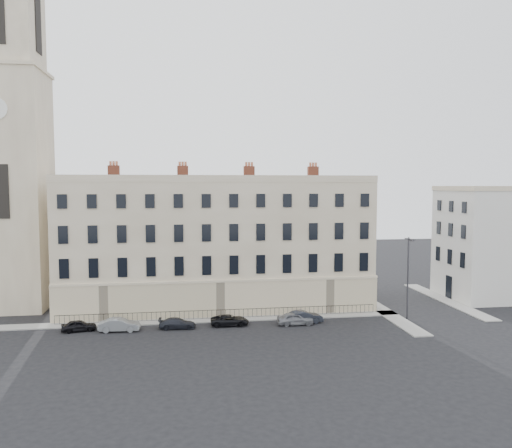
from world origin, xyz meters
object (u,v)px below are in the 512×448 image
object	(u,v)px
car_c	(177,323)
car_d	(230,320)
car_a	(79,326)
car_e	(295,319)
car_b	(119,325)
streetlamp	(408,274)
car_f	(304,317)

from	to	relation	value
car_c	car_d	xyz separation A→B (m)	(5.44, 0.34, 0.01)
car_a	car_c	distance (m)	9.81
car_e	car_b	bearing A→B (deg)	90.01
car_b	car_c	xyz separation A→B (m)	(5.75, 0.13, -0.12)
car_b	streetlamp	world-z (taller)	streetlamp
car_f	streetlamp	distance (m)	12.45
car_c	car_f	size ratio (longest dim) A/B	0.93
car_e	car_d	bearing A→B (deg)	84.70
car_a	car_d	xyz separation A→B (m)	(15.23, -0.10, -0.02)
car_f	streetlamp	bearing A→B (deg)	-99.23
car_a	streetlamp	xyz separation A→B (m)	(34.77, -0.39, 4.43)
car_b	car_a	bearing A→B (deg)	84.08
car_b	car_c	distance (m)	5.76
car_b	car_f	xyz separation A→B (m)	(19.06, 0.18, 0.00)
car_c	car_f	bearing A→B (deg)	-87.10
car_a	car_d	world-z (taller)	car_a
car_c	car_a	bearing A→B (deg)	90.09
car_a	car_d	distance (m)	15.23
car_c	car_d	size ratio (longest dim) A/B	0.94
car_b	car_e	world-z (taller)	car_b
car_d	car_e	world-z (taller)	car_e
car_d	streetlamp	bearing A→B (deg)	-90.51
car_a	car_b	xyz separation A→B (m)	(4.05, -0.58, 0.09)
car_a	streetlamp	size ratio (longest dim) A/B	0.37
streetlamp	car_c	bearing A→B (deg)	165.65
car_c	car_e	bearing A→B (deg)	-89.16
car_e	car_c	bearing A→B (deg)	89.00
car_a	car_f	distance (m)	23.11
car_a	car_f	world-z (taller)	car_f
car_d	car_b	bearing A→B (deg)	92.75
car_f	car_e	bearing A→B (deg)	104.44
car_b	car_c	world-z (taller)	car_b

